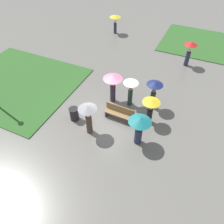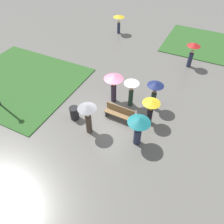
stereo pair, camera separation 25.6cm
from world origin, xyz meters
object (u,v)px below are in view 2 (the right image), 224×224
object	(u,v)px
park_bench	(120,113)
lone_walker_far_path	(193,50)
crowd_person_white	(131,88)
crowd_person_teal	(139,125)
crowd_person_grey	(88,114)
crowd_person_navy	(155,90)
crowd_person_yellow	(151,107)
lone_walker_mid_plaza	(119,19)
trash_bin	(74,113)
crowd_person_pink	(114,82)

from	to	relation	value
park_bench	lone_walker_far_path	distance (m)	7.99
crowd_person_white	crowd_person_teal	bearing A→B (deg)	68.57
crowd_person_white	crowd_person_grey	bearing A→B (deg)	17.61
crowd_person_navy	lone_walker_far_path	bearing A→B (deg)	108.28
park_bench	crowd_person_teal	distance (m)	2.16
crowd_person_yellow	lone_walker_mid_plaza	world-z (taller)	lone_walker_mid_plaza
trash_bin	crowd_person_navy	xyz separation A→B (m)	(3.79, 2.91, 0.96)
park_bench	crowd_person_navy	xyz separation A→B (m)	(1.41, 1.78, 0.90)
crowd_person_grey	crowd_person_pink	xyz separation A→B (m)	(0.06, 2.94, 0.17)
park_bench	crowd_person_white	distance (m)	1.68
crowd_person_yellow	crowd_person_pink	xyz separation A→B (m)	(-2.67, 0.84, 0.31)
park_bench	lone_walker_far_path	bearing A→B (deg)	74.06
park_bench	lone_walker_mid_plaza	size ratio (longest dim) A/B	1.03
crowd_person_yellow	lone_walker_mid_plaza	xyz separation A→B (m)	(-6.63, 10.03, 0.13)
crowd_person_teal	crowd_person_yellow	xyz separation A→B (m)	(0.07, 1.67, -0.17)
crowd_person_pink	lone_walker_far_path	distance (m)	7.12
trash_bin	crowd_person_grey	world-z (taller)	crowd_person_grey
park_bench	crowd_person_white	size ratio (longest dim) A/B	0.94
trash_bin	lone_walker_mid_plaza	distance (m)	11.96
trash_bin	lone_walker_far_path	world-z (taller)	lone_walker_far_path
crowd_person_navy	crowd_person_pink	xyz separation A→B (m)	(-2.44, -0.46, 0.12)
crowd_person_teal	crowd_person_white	bearing A→B (deg)	64.57
crowd_person_white	crowd_person_grey	world-z (taller)	crowd_person_grey
crowd_person_grey	crowd_person_yellow	xyz separation A→B (m)	(2.73, 2.11, -0.15)
crowd_person_grey	lone_walker_far_path	world-z (taller)	lone_walker_far_path
crowd_person_white	lone_walker_mid_plaza	xyz separation A→B (m)	(-5.09, 9.10, -0.05)
crowd_person_grey	lone_walker_mid_plaza	bearing A→B (deg)	-90.28
crowd_person_yellow	crowd_person_grey	bearing A→B (deg)	-20.00
crowd_person_yellow	crowd_person_white	bearing A→B (deg)	-88.74
crowd_person_teal	crowd_person_yellow	distance (m)	1.68
lone_walker_far_path	crowd_person_white	bearing A→B (deg)	113.51
crowd_person_navy	crowd_person_yellow	distance (m)	1.33
trash_bin	crowd_person_pink	distance (m)	3.00
crowd_person_teal	lone_walker_mid_plaza	world-z (taller)	crowd_person_teal
crowd_person_white	lone_walker_mid_plaza	bearing A→B (deg)	-111.82
park_bench	crowd_person_grey	distance (m)	2.14
park_bench	trash_bin	world-z (taller)	park_bench
trash_bin	crowd_person_pink	size ratio (longest dim) A/B	0.41
crowd_person_pink	crowd_person_yellow	bearing A→B (deg)	66.29
crowd_person_navy	crowd_person_grey	world-z (taller)	crowd_person_grey
trash_bin	crowd_person_teal	xyz separation A→B (m)	(3.95, -0.06, 0.94)
crowd_person_pink	lone_walker_mid_plaza	world-z (taller)	crowd_person_pink
park_bench	crowd_person_teal	bearing A→B (deg)	-35.29
crowd_person_navy	lone_walker_far_path	world-z (taller)	lone_walker_far_path
crowd_person_navy	park_bench	bearing A→B (deg)	-100.26
crowd_person_pink	crowd_person_teal	bearing A→B (deg)	39.77
crowd_person_teal	crowd_person_yellow	bearing A→B (deg)	32.71
park_bench	trash_bin	size ratio (longest dim) A/B	2.20
crowd_person_pink	trash_bin	bearing A→B (deg)	-35.15
crowd_person_yellow	crowd_person_pink	distance (m)	2.81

